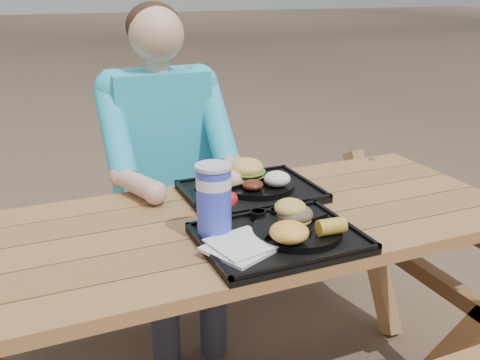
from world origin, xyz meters
name	(u,v)px	position (x,y,z in m)	size (l,w,h in m)	color
picnic_table	(240,319)	(0.00, 0.00, 0.38)	(1.80, 1.49, 0.75)	#999999
tray_near	(279,239)	(0.04, -0.20, 0.76)	(0.45, 0.35, 0.02)	black
tray_far	(251,193)	(0.11, 0.17, 0.76)	(0.45, 0.35, 0.02)	black
plate_near	(297,231)	(0.09, -0.20, 0.78)	(0.26, 0.26, 0.02)	black
plate_far	(257,185)	(0.14, 0.18, 0.78)	(0.26, 0.26, 0.02)	black
napkin_stack	(240,247)	(-0.10, -0.23, 0.78)	(0.16, 0.16, 0.02)	silver
soda_cup	(214,202)	(-0.13, -0.11, 0.87)	(0.10, 0.10, 0.20)	#1C2DD3
condiment_bbq	(258,215)	(0.03, -0.07, 0.78)	(0.05, 0.05, 0.03)	black
condiment_mustard	(277,213)	(0.09, -0.08, 0.78)	(0.05, 0.05, 0.03)	gold
sandwich	(295,205)	(0.11, -0.16, 0.84)	(0.10, 0.10, 0.10)	gold
mac_cheese	(289,232)	(0.03, -0.27, 0.82)	(0.11, 0.11, 0.05)	#FFB443
corn_cob	(331,226)	(0.16, -0.28, 0.81)	(0.08, 0.08, 0.05)	gold
cutlery_far	(201,196)	(-0.07, 0.18, 0.77)	(0.03, 0.14, 0.01)	black
burger	(247,163)	(0.13, 0.23, 0.85)	(0.13, 0.13, 0.11)	#E6B551
baked_beans	(253,185)	(0.10, 0.12, 0.81)	(0.07, 0.07, 0.03)	#551E11
potato_salad	(277,179)	(0.19, 0.12, 0.82)	(0.09, 0.09, 0.05)	white
diner	(164,189)	(-0.08, 0.63, 0.64)	(0.48, 0.84, 1.28)	#1DCDC8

